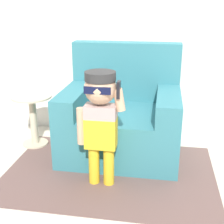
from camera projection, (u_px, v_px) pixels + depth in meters
name	position (u px, v px, depth m)	size (l,w,h in m)	color
ground_plane	(140.00, 167.00, 2.90)	(10.00, 10.00, 0.00)	beige
wall_back	(150.00, 17.00, 3.25)	(10.00, 0.05, 2.60)	silver
armchair	(122.00, 117.00, 3.13)	(1.12, 0.95, 1.06)	teal
person_child	(100.00, 112.00, 2.44)	(0.39, 0.29, 0.96)	gold
side_table	(33.00, 116.00, 3.26)	(0.41, 0.41, 0.54)	beige
rug	(110.00, 172.00, 2.81)	(1.86, 1.29, 0.01)	brown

